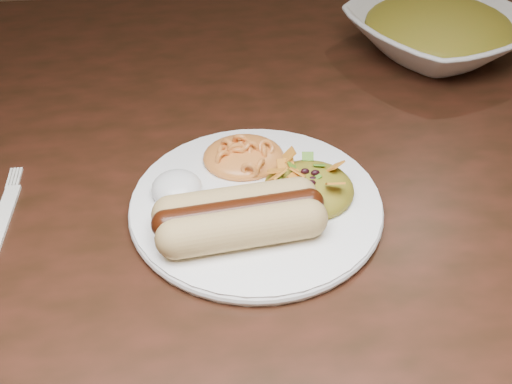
{
  "coord_description": "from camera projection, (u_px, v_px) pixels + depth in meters",
  "views": [
    {
      "loc": [
        -0.02,
        -0.59,
        1.16
      ],
      "look_at": [
        0.04,
        -0.13,
        0.77
      ],
      "focal_mm": 42.0,
      "sensor_mm": 36.0,
      "label": 1
    }
  ],
  "objects": [
    {
      "name": "mac_and_cheese",
      "position": [
        243.0,
        147.0,
        0.64
      ],
      "size": [
        0.11,
        0.1,
        0.03
      ],
      "primitive_type": "ellipsoid",
      "rotation": [
        0.0,
        0.0,
        0.29
      ],
      "color": "orange",
      "rests_on": "plate"
    },
    {
      "name": "plate",
      "position": [
        256.0,
        204.0,
        0.61
      ],
      "size": [
        0.28,
        0.28,
        0.01
      ],
      "primitive_type": "cylinder",
      "rotation": [
        0.0,
        0.0,
        0.12
      ],
      "color": "white",
      "rests_on": "table"
    },
    {
      "name": "bowl_filling",
      "position": [
        440.0,
        20.0,
        0.84
      ],
      "size": [
        0.26,
        0.26,
        0.05
      ],
      "primitive_type": "ellipsoid",
      "rotation": [
        0.0,
        0.0,
        -0.29
      ],
      "color": "#A35712",
      "rests_on": "serving_bowl"
    },
    {
      "name": "hotdog",
      "position": [
        239.0,
        216.0,
        0.56
      ],
      "size": [
        0.14,
        0.08,
        0.04
      ],
      "rotation": [
        0.0,
        0.0,
        0.09
      ],
      "color": "tan",
      "rests_on": "plate"
    },
    {
      "name": "sour_cream",
      "position": [
        176.0,
        183.0,
        0.6
      ],
      "size": [
        0.06,
        0.06,
        0.03
      ],
      "primitive_type": "ellipsoid",
      "rotation": [
        0.0,
        0.0,
        -0.21
      ],
      "color": "white",
      "rests_on": "plate"
    },
    {
      "name": "taco_salad",
      "position": [
        309.0,
        182.0,
        0.6
      ],
      "size": [
        0.09,
        0.09,
        0.04
      ],
      "rotation": [
        0.0,
        0.0,
        -0.13
      ],
      "color": "#A35712",
      "rests_on": "plate"
    },
    {
      "name": "fork",
      "position": [
        3.0,
        218.0,
        0.6
      ],
      "size": [
        0.03,
        0.14,
        0.0
      ],
      "primitive_type": "cube",
      "rotation": [
        0.0,
        0.0,
        -0.05
      ],
      "color": "white",
      "rests_on": "table"
    },
    {
      "name": "serving_bowl",
      "position": [
        437.0,
        34.0,
        0.86
      ],
      "size": [
        0.32,
        0.32,
        0.06
      ],
      "primitive_type": "imported",
      "rotation": [
        0.0,
        0.0,
        0.43
      ],
      "color": "white",
      "rests_on": "table"
    },
    {
      "name": "table",
      "position": [
        208.0,
        198.0,
        0.77
      ],
      "size": [
        1.6,
        0.9,
        0.75
      ],
      "color": "#3B1810",
      "rests_on": "floor"
    }
  ]
}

